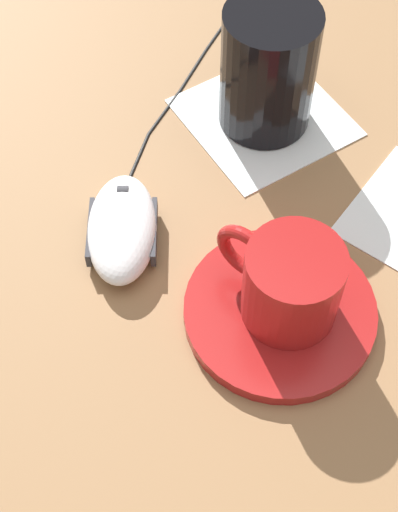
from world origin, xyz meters
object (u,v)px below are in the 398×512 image
saucer (280,312)px  coffee_cup (289,282)px  drinking_glass (268,69)px  computer_mouse (122,228)px

saucer → coffee_cup: coffee_cup is taller
drinking_glass → saucer: bearing=131.7°
coffee_cup → drinking_glass: drinking_glass is taller
computer_mouse → drinking_glass: size_ratio=1.01×
saucer → computer_mouse: 0.14m
computer_mouse → drinking_glass: bearing=-91.0°
saucer → coffee_cup: size_ratio=1.43×
saucer → drinking_glass: bearing=-48.3°
computer_mouse → saucer: bearing=-168.9°
computer_mouse → drinking_glass: (-0.00, -0.18, 0.04)m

